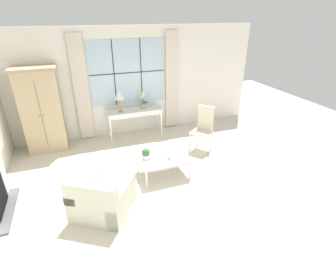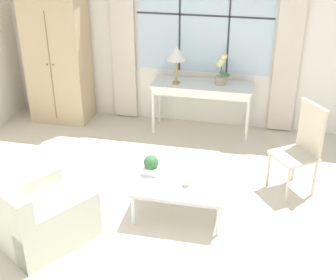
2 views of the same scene
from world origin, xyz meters
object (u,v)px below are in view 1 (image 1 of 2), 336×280
(armchair_upholstered, at_px, (102,199))
(potted_plant_small, at_px, (146,154))
(console_table, at_px, (134,112))
(pillar_candle, at_px, (169,157))
(coffee_table, at_px, (164,159))
(side_chair_wooden, at_px, (203,126))
(table_lamp, at_px, (119,95))
(armoire, at_px, (42,110))
(potted_orchid, at_px, (143,101))

(armchair_upholstered, distance_m, potted_plant_small, 1.31)
(console_table, distance_m, pillar_candle, 2.21)
(potted_plant_small, bearing_deg, armchair_upholstered, -141.50)
(console_table, xyz_separation_m, coffee_table, (0.09, -2.11, -0.29))
(coffee_table, bearing_deg, side_chair_wooden, 30.95)
(table_lamp, height_order, armchair_upholstered, table_lamp)
(armchair_upholstered, height_order, pillar_candle, armchair_upholstered)
(armoire, xyz_separation_m, coffee_table, (2.30, -2.10, -0.63))
(armchair_upholstered, relative_size, coffee_table, 1.20)
(console_table, bearing_deg, side_chair_wooden, -44.30)
(coffee_table, distance_m, potted_plant_small, 0.39)
(armoire, bearing_deg, potted_orchid, 1.35)
(console_table, relative_size, potted_plant_small, 6.43)
(armchair_upholstered, relative_size, side_chair_wooden, 1.10)
(side_chair_wooden, height_order, pillar_candle, side_chair_wooden)
(table_lamp, height_order, pillar_candle, table_lamp)
(pillar_candle, bearing_deg, armchair_upholstered, -156.10)
(potted_orchid, bearing_deg, armchair_upholstered, -117.82)
(armchair_upholstered, distance_m, side_chair_wooden, 3.04)
(potted_orchid, xyz_separation_m, potted_plant_small, (-0.52, -2.08, -0.40))
(side_chair_wooden, relative_size, potted_plant_small, 4.85)
(side_chair_wooden, bearing_deg, potted_plant_small, -156.99)
(coffee_table, bearing_deg, potted_orchid, 85.52)
(armoire, distance_m, table_lamp, 1.84)
(table_lamp, xyz_separation_m, coffee_table, (0.46, -2.04, -0.81))
(console_table, height_order, pillar_candle, console_table)
(table_lamp, relative_size, side_chair_wooden, 0.51)
(armoire, relative_size, table_lamp, 3.60)
(console_table, distance_m, side_chair_wooden, 1.92)
(armoire, xyz_separation_m, potted_plant_small, (1.95, -2.02, -0.48))
(potted_orchid, relative_size, pillar_candle, 4.22)
(armoire, bearing_deg, pillar_candle, -42.44)
(console_table, xyz_separation_m, potted_orchid, (0.26, 0.05, 0.26))
(table_lamp, relative_size, potted_plant_small, 2.46)
(armoire, height_order, coffee_table, armoire)
(armchair_upholstered, height_order, potted_plant_small, armchair_upholstered)
(coffee_table, distance_m, pillar_candle, 0.15)
(potted_plant_small, xyz_separation_m, pillar_candle, (0.44, -0.16, -0.07))
(table_lamp, xyz_separation_m, potted_plant_small, (0.12, -1.97, -0.66))
(side_chair_wooden, relative_size, coffee_table, 1.09)
(table_lamp, xyz_separation_m, pillar_candle, (0.55, -2.12, -0.73))
(armoire, relative_size, console_table, 1.38)
(armoire, height_order, potted_orchid, armoire)
(armoire, xyz_separation_m, potted_orchid, (2.47, 0.06, -0.08))
(side_chair_wooden, bearing_deg, potted_orchid, 128.78)
(coffee_table, bearing_deg, console_table, 92.42)
(potted_plant_small, bearing_deg, table_lamp, 93.38)
(potted_orchid, bearing_deg, potted_plant_small, -103.97)
(potted_orchid, xyz_separation_m, armchair_upholstered, (-1.52, -2.87, -0.68))
(armchair_upholstered, xyz_separation_m, potted_plant_small, (1.00, 0.79, 0.27))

